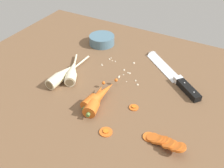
# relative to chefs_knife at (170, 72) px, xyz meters

# --- Properties ---
(ground_plane) EXTENTS (1.20, 0.90, 0.04)m
(ground_plane) POSITION_rel_chefs_knife_xyz_m (-0.15, -0.16, -0.03)
(ground_plane) COLOR brown
(chefs_knife) EXTENTS (0.29, 0.25, 0.04)m
(chefs_knife) POSITION_rel_chefs_knife_xyz_m (0.00, 0.00, 0.00)
(chefs_knife) COLOR silver
(chefs_knife) RESTS_ON ground_plane
(whole_carrot) EXTENTS (0.05, 0.19, 0.04)m
(whole_carrot) POSITION_rel_chefs_knife_xyz_m (-0.15, -0.27, 0.01)
(whole_carrot) COLOR #D6601E
(whole_carrot) RESTS_ON ground_plane
(whole_carrot_second) EXTENTS (0.07, 0.17, 0.04)m
(whole_carrot_second) POSITION_rel_chefs_knife_xyz_m (-0.15, -0.29, 0.01)
(whole_carrot_second) COLOR #D6601E
(whole_carrot_second) RESTS_ON ground_plane
(parsnip_front) EXTENTS (0.04, 0.24, 0.04)m
(parsnip_front) POSITION_rel_chefs_knife_xyz_m (-0.33, -0.22, 0.01)
(parsnip_front) COLOR beige
(parsnip_front) RESTS_ON ground_plane
(parsnip_mid_left) EXTENTS (0.12, 0.19, 0.04)m
(parsnip_mid_left) POSITION_rel_chefs_knife_xyz_m (-0.31, -0.19, 0.01)
(parsnip_mid_left) COLOR beige
(parsnip_mid_left) RESTS_ON ground_plane
(carrot_slice_stack) EXTENTS (0.13, 0.05, 0.04)m
(carrot_slice_stack) POSITION_rel_chefs_knife_xyz_m (0.10, -0.34, 0.01)
(carrot_slice_stack) COLOR #D6601E
(carrot_slice_stack) RESTS_ON ground_plane
(carrot_slice_stray_near) EXTENTS (0.04, 0.04, 0.01)m
(carrot_slice_stray_near) POSITION_rel_chefs_knife_xyz_m (-0.06, -0.37, -0.00)
(carrot_slice_stray_near) COLOR #D6601E
(carrot_slice_stray_near) RESTS_ON ground_plane
(carrot_slice_stray_mid) EXTENTS (0.03, 0.03, 0.01)m
(carrot_slice_stray_mid) POSITION_rel_chefs_knife_xyz_m (-0.03, -0.24, -0.00)
(carrot_slice_stray_mid) COLOR #D6601E
(carrot_slice_stray_mid) RESTS_ON ground_plane
(prep_bowl) EXTENTS (0.11, 0.11, 0.04)m
(prep_bowl) POSITION_rel_chefs_knife_xyz_m (-0.34, 0.07, 0.01)
(prep_bowl) COLOR slate
(prep_bowl) RESTS_ON ground_plane
(mince_crumbs) EXTENTS (0.19, 0.13, 0.01)m
(mince_crumbs) POSITION_rel_chefs_knife_xyz_m (-0.15, -0.07, -0.00)
(mince_crumbs) COLOR beige
(mince_crumbs) RESTS_ON ground_plane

